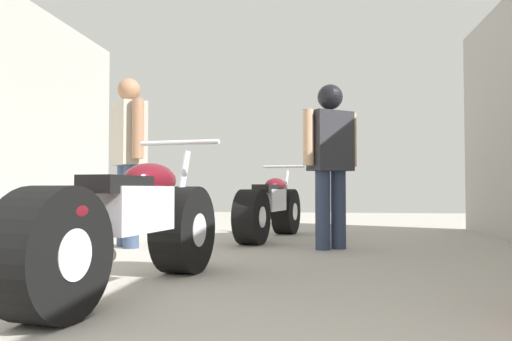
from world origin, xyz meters
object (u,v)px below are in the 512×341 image
object	(u,v)px
mechanic_with_helmet	(330,150)
motorcycle_maroon_cruiser	(129,226)
motorcycle_black_naked	(270,208)
mechanic_in_blue	(128,151)

from	to	relation	value
mechanic_with_helmet	motorcycle_maroon_cruiser	bearing A→B (deg)	-117.88
motorcycle_black_naked	mechanic_in_blue	distance (m)	1.84
mechanic_in_blue	motorcycle_maroon_cruiser	bearing A→B (deg)	-68.46
motorcycle_black_naked	mechanic_with_helmet	bearing A→B (deg)	-53.08
motorcycle_maroon_cruiser	motorcycle_black_naked	distance (m)	3.29
mechanic_in_blue	motorcycle_black_naked	bearing A→B (deg)	36.23
motorcycle_black_naked	mechanic_in_blue	bearing A→B (deg)	-143.77
motorcycle_black_naked	motorcycle_maroon_cruiser	bearing A→B (deg)	-98.89
motorcycle_maroon_cruiser	motorcycle_black_naked	world-z (taller)	motorcycle_maroon_cruiser
motorcycle_maroon_cruiser	mechanic_in_blue	bearing A→B (deg)	111.54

